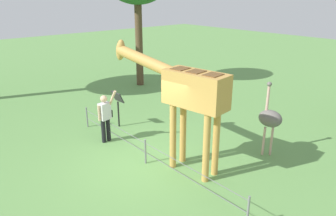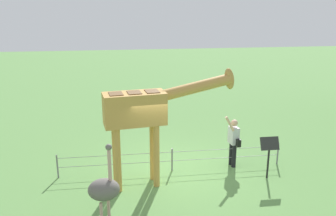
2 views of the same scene
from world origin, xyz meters
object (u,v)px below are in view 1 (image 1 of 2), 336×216
Objects in this scene: giraffe at (185,91)px; visitor at (105,115)px; ostrich at (270,119)px; info_sign at (118,102)px.

visitor is at bearing 15.82° from giraffe.
info_sign is at bearing 24.55° from ostrich.
visitor is 1.25m from info_sign.
ostrich is 1.70× the size of info_sign.
ostrich is (-3.97, -3.15, 0.27)m from visitor.
ostrich reaches higher than visitor.
ostrich is (-1.14, -2.35, -1.03)m from giraffe.
info_sign is at bearing -51.22° from visitor.
giraffe is at bearing -164.18° from visitor.
visitor reaches higher than info_sign.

